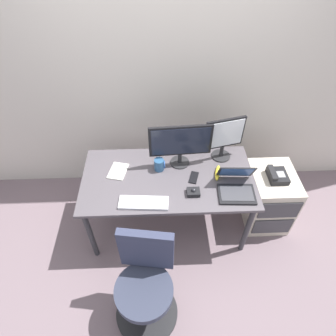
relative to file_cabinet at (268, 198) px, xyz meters
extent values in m
plane|color=slate|center=(-1.02, -0.05, -0.32)|extent=(8.00, 8.00, 0.00)
cube|color=beige|center=(-1.02, 0.70, 1.08)|extent=(6.00, 0.10, 2.80)
cube|color=#4F494F|center=(-1.02, -0.05, 0.38)|extent=(1.55, 0.79, 0.03)
cylinder|color=#2D2D33|center=(-1.74, -0.38, 0.03)|extent=(0.05, 0.05, 0.68)
cylinder|color=#2D2D33|center=(-0.31, -0.38, 0.03)|extent=(0.05, 0.05, 0.68)
cylinder|color=#2D2D33|center=(-1.74, 0.29, 0.03)|extent=(0.05, 0.05, 0.68)
cylinder|color=#2D2D33|center=(-0.31, 0.29, 0.03)|extent=(0.05, 0.05, 0.68)
cube|color=beige|center=(0.00, 0.00, 0.00)|extent=(0.42, 0.52, 0.63)
cube|color=#38383D|center=(0.00, -0.26, 0.14)|extent=(0.38, 0.01, 0.21)
cube|color=#38383D|center=(0.00, -0.26, -0.13)|extent=(0.38, 0.01, 0.21)
cube|color=black|center=(0.00, -0.02, 0.34)|extent=(0.17, 0.20, 0.06)
cube|color=black|center=(-0.06, -0.02, 0.39)|extent=(0.05, 0.18, 0.04)
cube|color=gray|center=(0.02, -0.03, 0.37)|extent=(0.07, 0.08, 0.01)
cylinder|color=black|center=(-1.24, -0.95, -0.30)|extent=(0.52, 0.52, 0.03)
cylinder|color=#333338|center=(-1.24, -0.95, -0.08)|extent=(0.06, 0.06, 0.40)
cylinder|color=#303548|center=(-1.24, -0.95, 0.15)|extent=(0.44, 0.44, 0.07)
cube|color=#30354D|center=(-1.21, -0.76, 0.41)|extent=(0.40, 0.12, 0.42)
cylinder|color=#262628|center=(-0.91, 0.14, 0.40)|extent=(0.18, 0.18, 0.01)
cylinder|color=#262628|center=(-0.91, 0.14, 0.46)|extent=(0.04, 0.04, 0.10)
cube|color=black|center=(-0.91, 0.14, 0.67)|extent=(0.56, 0.05, 0.32)
cube|color=#1E2333|center=(-0.90, 0.13, 0.67)|extent=(0.52, 0.03, 0.28)
cylinder|color=#262628|center=(-0.50, 0.21, 0.40)|extent=(0.18, 0.18, 0.01)
cylinder|color=#262628|center=(-0.50, 0.21, 0.47)|extent=(0.04, 0.04, 0.12)
cube|color=black|center=(-0.50, 0.21, 0.68)|extent=(0.36, 0.11, 0.31)
cube|color=white|center=(-0.50, 0.20, 0.68)|extent=(0.33, 0.09, 0.27)
cube|color=silver|center=(-1.24, -0.33, 0.41)|extent=(0.42, 0.17, 0.02)
cube|color=white|center=(-1.24, -0.33, 0.42)|extent=(0.39, 0.14, 0.01)
cube|color=black|center=(-0.45, -0.27, 0.41)|extent=(0.32, 0.24, 0.02)
cube|color=#38383D|center=(-0.45, -0.27, 0.42)|extent=(0.28, 0.18, 0.00)
cube|color=black|center=(-0.44, -0.11, 0.52)|extent=(0.32, 0.13, 0.20)
cube|color=#335999|center=(-0.44, -0.12, 0.52)|extent=(0.28, 0.11, 0.17)
cube|color=black|center=(-0.82, -0.24, 0.42)|extent=(0.11, 0.09, 0.04)
sphere|color=#232328|center=(-0.82, -0.24, 0.44)|extent=(0.04, 0.04, 0.04)
cylinder|color=#2D5681|center=(-1.10, 0.06, 0.46)|extent=(0.09, 0.09, 0.12)
torus|color=#2B4F97|center=(-1.05, 0.06, 0.46)|extent=(0.01, 0.07, 0.07)
cube|color=white|center=(-1.48, 0.04, 0.40)|extent=(0.19, 0.24, 0.01)
cube|color=black|center=(-0.79, -0.06, 0.40)|extent=(0.11, 0.16, 0.01)
ellipsoid|color=yellow|center=(-0.57, -0.02, 0.42)|extent=(0.09, 0.19, 0.04)
camera|label=1|loc=(-1.09, -1.80, 2.31)|focal=30.81mm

